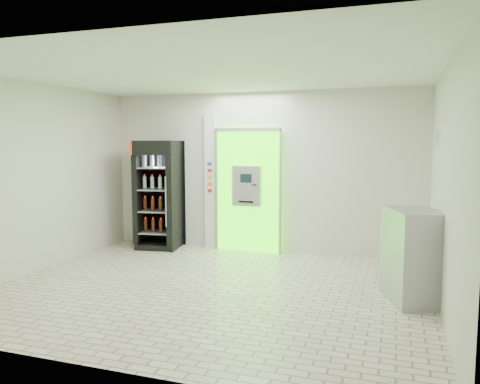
% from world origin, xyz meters
% --- Properties ---
extents(ground, '(6.00, 6.00, 0.00)m').
position_xyz_m(ground, '(0.00, 0.00, 0.00)').
color(ground, beige).
rests_on(ground, ground).
extents(room_shell, '(6.00, 6.00, 6.00)m').
position_xyz_m(room_shell, '(0.00, 0.00, 1.84)').
color(room_shell, beige).
rests_on(room_shell, ground).
extents(atm_assembly, '(1.30, 0.24, 2.33)m').
position_xyz_m(atm_assembly, '(-0.20, 2.41, 1.17)').
color(atm_assembly, '#33FC03').
rests_on(atm_assembly, ground).
extents(pillar, '(0.22, 0.11, 2.60)m').
position_xyz_m(pillar, '(-0.98, 2.45, 1.30)').
color(pillar, silver).
rests_on(pillar, ground).
extents(beverage_cooler, '(0.89, 0.83, 2.10)m').
position_xyz_m(beverage_cooler, '(-1.94, 2.15, 1.01)').
color(beverage_cooler, black).
rests_on(beverage_cooler, ground).
extents(steel_cabinet, '(0.88, 1.05, 1.20)m').
position_xyz_m(steel_cabinet, '(2.69, 0.36, 0.60)').
color(steel_cabinet, '#9A9CA1').
rests_on(steel_cabinet, ground).
extents(exit_sign, '(0.02, 0.22, 0.26)m').
position_xyz_m(exit_sign, '(2.99, 1.40, 2.12)').
color(exit_sign, white).
rests_on(exit_sign, room_shell).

